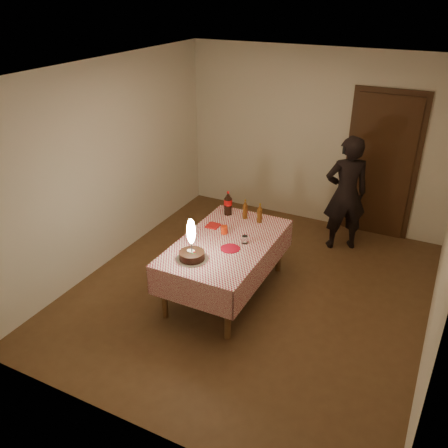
{
  "coord_description": "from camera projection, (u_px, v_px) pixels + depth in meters",
  "views": [
    {
      "loc": [
        1.86,
        -4.42,
        3.37
      ],
      "look_at": [
        -0.26,
        -0.21,
        0.95
      ],
      "focal_mm": 38.0,
      "sensor_mm": 36.0,
      "label": 1
    }
  ],
  "objects": [
    {
      "name": "amber_bottle_left",
      "position": [
        245.0,
        210.0,
        5.94
      ],
      "size": [
        0.06,
        0.06,
        0.25
      ],
      "color": "#5C320F",
      "rests_on": "dining_table"
    },
    {
      "name": "photographer",
      "position": [
        346.0,
        194.0,
        6.41
      ],
      "size": [
        0.71,
        0.63,
        1.62
      ],
      "color": "black",
      "rests_on": "ground"
    },
    {
      "name": "cola_bottle",
      "position": [
        228.0,
        203.0,
        6.02
      ],
      "size": [
        0.1,
        0.1,
        0.32
      ],
      "color": "black",
      "rests_on": "dining_table"
    },
    {
      "name": "amber_bottle_right",
      "position": [
        260.0,
        214.0,
        5.84
      ],
      "size": [
        0.06,
        0.06,
        0.25
      ],
      "color": "#5C320F",
      "rests_on": "dining_table"
    },
    {
      "name": "red_plate",
      "position": [
        230.0,
        248.0,
        5.3
      ],
      "size": [
        0.22,
        0.22,
        0.01
      ],
      "primitive_type": "cylinder",
      "color": "#AD0C21",
      "rests_on": "dining_table"
    },
    {
      "name": "red_cup",
      "position": [
        224.0,
        230.0,
        5.6
      ],
      "size": [
        0.08,
        0.08,
        0.1
      ],
      "primitive_type": "cylinder",
      "color": "red",
      "rests_on": "dining_table"
    },
    {
      "name": "napkin_stack",
      "position": [
        213.0,
        226.0,
        5.78
      ],
      "size": [
        0.15,
        0.15,
        0.02
      ],
      "primitive_type": "cube",
      "color": "#AA1513",
      "rests_on": "dining_table"
    },
    {
      "name": "clear_cup",
      "position": [
        245.0,
        240.0,
        5.4
      ],
      "size": [
        0.07,
        0.07,
        0.09
      ],
      "primitive_type": "cylinder",
      "color": "white",
      "rests_on": "dining_table"
    },
    {
      "name": "birthday_cake",
      "position": [
        192.0,
        250.0,
        5.05
      ],
      "size": [
        0.34,
        0.34,
        0.48
      ],
      "color": "white",
      "rests_on": "dining_table"
    },
    {
      "name": "ground",
      "position": [
        251.0,
        290.0,
        5.79
      ],
      "size": [
        4.0,
        4.5,
        0.01
      ],
      "primitive_type": "cube",
      "color": "brown",
      "rests_on": "ground"
    },
    {
      "name": "room_shell",
      "position": [
        261.0,
        161.0,
        5.09
      ],
      "size": [
        4.04,
        4.54,
        2.62
      ],
      "color": "beige",
      "rests_on": "ground"
    },
    {
      "name": "dining_table",
      "position": [
        226.0,
        249.0,
        5.5
      ],
      "size": [
        1.02,
        1.72,
        0.7
      ],
      "color": "brown",
      "rests_on": "ground"
    }
  ]
}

